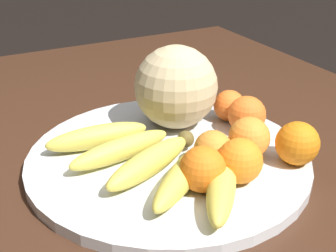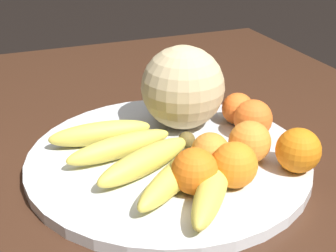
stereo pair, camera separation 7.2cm
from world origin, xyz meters
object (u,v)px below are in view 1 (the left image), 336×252
(melon, at_px, (176,87))
(orange_back_left, at_px, (247,115))
(kitchen_table, at_px, (198,227))
(orange_front_left, at_px, (249,138))
(fruit_bowl, at_px, (168,158))
(orange_side_extra, at_px, (203,169))
(banana_bunch, at_px, (154,161))
(orange_front_right, at_px, (229,106))
(orange_mid_center, at_px, (297,143))
(orange_back_right, at_px, (240,161))
(orange_top_small, at_px, (212,148))

(melon, bearing_deg, orange_back_left, -131.12)
(kitchen_table, distance_m, melon, 0.24)
(melon, height_order, orange_front_left, melon)
(fruit_bowl, bearing_deg, orange_side_extra, 178.02)
(banana_bunch, xyz_separation_m, orange_front_right, (0.10, -0.20, 0.01))
(orange_mid_center, bearing_deg, banana_bunch, 69.85)
(banana_bunch, xyz_separation_m, orange_back_right, (-0.08, -0.10, 0.01))
(orange_front_right, distance_m, orange_back_left, 0.05)
(orange_mid_center, xyz_separation_m, orange_side_extra, (0.00, 0.16, -0.00))
(kitchen_table, xyz_separation_m, orange_back_left, (0.07, -0.13, 0.14))
(orange_front_right, height_order, orange_back_right, orange_back_right)
(kitchen_table, bearing_deg, fruit_bowl, 18.12)
(orange_mid_center, bearing_deg, kitchen_table, 70.25)
(orange_mid_center, bearing_deg, orange_back_right, 90.66)
(melon, bearing_deg, orange_front_left, -162.78)
(banana_bunch, distance_m, orange_back_left, 0.20)
(kitchen_table, bearing_deg, orange_front_left, -90.07)
(orange_back_right, bearing_deg, banana_bunch, 52.14)
(fruit_bowl, height_order, orange_mid_center, orange_mid_center)
(orange_back_left, relative_size, orange_back_right, 0.99)
(melon, xyz_separation_m, banana_bunch, (-0.13, 0.11, -0.05))
(orange_back_left, bearing_deg, orange_mid_center, -177.50)
(kitchen_table, xyz_separation_m, orange_mid_center, (-0.05, -0.14, 0.14))
(orange_mid_center, xyz_separation_m, orange_back_right, (-0.00, 0.11, -0.00))
(fruit_bowl, bearing_deg, orange_top_small, -144.60)
(orange_mid_center, distance_m, orange_back_right, 0.11)
(melon, relative_size, orange_back_right, 2.21)
(kitchen_table, bearing_deg, orange_top_small, -81.01)
(banana_bunch, xyz_separation_m, orange_front_left, (-0.02, -0.15, 0.01))
(orange_mid_center, height_order, orange_side_extra, orange_mid_center)
(kitchen_table, relative_size, orange_mid_center, 22.78)
(kitchen_table, distance_m, orange_front_left, 0.17)
(melon, distance_m, orange_front_right, 0.11)
(fruit_bowl, xyz_separation_m, orange_front_left, (-0.06, -0.11, 0.04))
(orange_front_left, bearing_deg, kitchen_table, 89.93)
(orange_top_small, bearing_deg, orange_back_right, -167.88)
(orange_front_left, distance_m, orange_front_right, 0.13)
(banana_bunch, xyz_separation_m, orange_mid_center, (-0.08, -0.20, 0.01))
(orange_front_left, distance_m, orange_back_right, 0.07)
(orange_front_right, xyz_separation_m, orange_side_extra, (-0.17, 0.16, 0.00))
(banana_bunch, xyz_separation_m, orange_top_small, (-0.02, -0.09, 0.01))
(orange_side_extra, bearing_deg, melon, -18.43)
(fruit_bowl, xyz_separation_m, banana_bunch, (-0.04, 0.04, 0.03))
(orange_top_small, bearing_deg, kitchen_table, 98.99)
(orange_front_right, xyz_separation_m, orange_back_left, (-0.05, 0.00, 0.00))
(melon, distance_m, orange_back_right, 0.21)
(orange_front_left, height_order, orange_back_right, same)
(orange_front_right, bearing_deg, banana_bunch, 116.16)
(melon, bearing_deg, orange_mid_center, -153.84)
(orange_back_right, bearing_deg, melon, -2.15)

